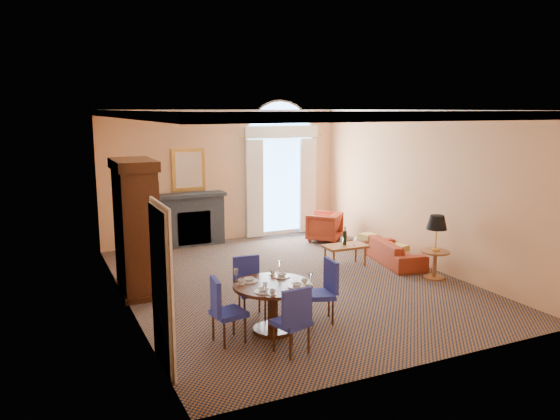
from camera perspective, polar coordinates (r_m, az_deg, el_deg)
name	(u,v)px	position (r m, az deg, el deg)	size (l,w,h in m)	color
ground	(291,282)	(10.40, 1.17, -7.52)	(7.50, 7.50, 0.00)	#111D36
room_envelope	(275,147)	(10.51, -0.51, 6.64)	(6.04, 7.52, 3.45)	#E5A56D
armoire	(136,230)	(9.85, -14.79, -2.01)	(0.68, 1.21, 2.37)	#32180B
dining_table	(273,296)	(8.02, -0.77, -8.99)	(1.16, 1.16, 0.93)	#32180B
dining_chair_north	(249,282)	(8.65, -3.23, -7.57)	(0.47, 0.48, 0.95)	navy
dining_chair_south	(294,317)	(7.30, 1.46, -11.07)	(0.52, 0.52, 0.95)	navy
dining_chair_east	(326,286)	(8.48, 4.78, -7.96)	(0.54, 0.54, 0.95)	navy
dining_chair_west	(223,306)	(7.68, -6.01, -9.98)	(0.49, 0.48, 0.95)	navy
sofa	(395,252)	(11.81, 11.91, -4.29)	(1.70, 0.67, 0.50)	#A0361D
armchair	(324,227)	(13.50, 4.64, -1.75)	(0.76, 0.78, 0.71)	#A0361D
coffee_table	(345,246)	(11.37, 6.86, -3.77)	(0.90, 0.51, 0.83)	brown
side_table	(436,238)	(10.81, 15.99, -2.87)	(0.55, 0.55, 1.21)	brown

